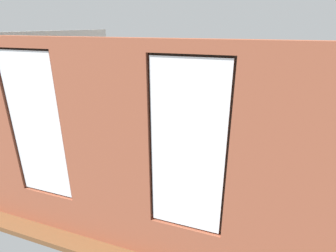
% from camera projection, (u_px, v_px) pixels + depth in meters
% --- Properties ---
extents(ground_plane, '(7.03, 6.26, 0.10)m').
position_uv_depth(ground_plane, '(171.00, 164.00, 6.61)').
color(ground_plane, brown).
extents(brick_wall_with_windows, '(6.43, 0.30, 3.09)m').
position_uv_depth(brick_wall_with_windows, '(108.00, 158.00, 3.63)').
color(brick_wall_with_windows, '#9E5138').
rests_on(brick_wall_with_windows, ground_plane).
extents(white_wall_right, '(0.10, 5.26, 3.09)m').
position_uv_depth(white_wall_right, '(54.00, 94.00, 6.84)').
color(white_wall_right, silver).
rests_on(white_wall_right, ground_plane).
extents(couch_by_window, '(1.92, 0.87, 0.80)m').
position_uv_depth(couch_by_window, '(138.00, 201.00, 4.59)').
color(couch_by_window, black).
rests_on(couch_by_window, ground_plane).
extents(couch_left, '(0.92, 1.89, 0.80)m').
position_uv_depth(couch_left, '(280.00, 166.00, 5.75)').
color(couch_left, black).
rests_on(couch_left, ground_plane).
extents(coffee_table, '(1.23, 0.89, 0.43)m').
position_uv_depth(coffee_table, '(182.00, 145.00, 6.63)').
color(coffee_table, olive).
rests_on(coffee_table, ground_plane).
extents(cup_ceramic, '(0.07, 0.07, 0.09)m').
position_uv_depth(cup_ceramic, '(177.00, 139.00, 6.74)').
color(cup_ceramic, '#4C4C51').
rests_on(cup_ceramic, coffee_table).
extents(candle_jar, '(0.08, 0.08, 0.11)m').
position_uv_depth(candle_jar, '(182.00, 141.00, 6.59)').
color(candle_jar, '#B7333D').
rests_on(candle_jar, coffee_table).
extents(remote_gray, '(0.06, 0.17, 0.02)m').
position_uv_depth(remote_gray, '(166.00, 143.00, 6.60)').
color(remote_gray, '#59595B').
rests_on(remote_gray, coffee_table).
extents(remote_silver, '(0.12, 0.18, 0.02)m').
position_uv_depth(remote_silver, '(184.00, 145.00, 6.46)').
color(remote_silver, '#B2B2B7').
rests_on(remote_silver, coffee_table).
extents(remote_black, '(0.06, 0.17, 0.02)m').
position_uv_depth(remote_black, '(196.00, 142.00, 6.64)').
color(remote_black, black).
rests_on(remote_black, coffee_table).
extents(media_console, '(0.93, 0.42, 0.50)m').
position_uv_depth(media_console, '(80.00, 134.00, 7.59)').
color(media_console, black).
rests_on(media_console, ground_plane).
extents(tv_flatscreen, '(1.22, 0.20, 0.78)m').
position_uv_depth(tv_flatscreen, '(78.00, 113.00, 7.36)').
color(tv_flatscreen, black).
rests_on(tv_flatscreen, media_console).
extents(papasan_chair, '(1.00, 1.00, 0.66)m').
position_uv_depth(papasan_chair, '(170.00, 119.00, 8.28)').
color(papasan_chair, olive).
rests_on(papasan_chair, ground_plane).
extents(potted_plant_beside_window_right, '(0.57, 0.57, 1.09)m').
position_uv_depth(potted_plant_beside_window_right, '(47.00, 168.00, 4.94)').
color(potted_plant_beside_window_right, beige).
rests_on(potted_plant_beside_window_right, ground_plane).
extents(potted_plant_foreground_right, '(0.80, 0.71, 1.23)m').
position_uv_depth(potted_plant_foreground_right, '(120.00, 107.00, 9.00)').
color(potted_plant_foreground_right, brown).
rests_on(potted_plant_foreground_right, ground_plane).
extents(potted_plant_near_tv, '(1.21, 1.06, 1.30)m').
position_uv_depth(potted_plant_near_tv, '(74.00, 138.00, 6.50)').
color(potted_plant_near_tv, gray).
rests_on(potted_plant_near_tv, ground_plane).
extents(potted_plant_mid_room_small, '(0.31, 0.31, 0.53)m').
position_uv_depth(potted_plant_mid_room_small, '(214.00, 143.00, 6.85)').
color(potted_plant_mid_room_small, brown).
rests_on(potted_plant_mid_room_small, ground_plane).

